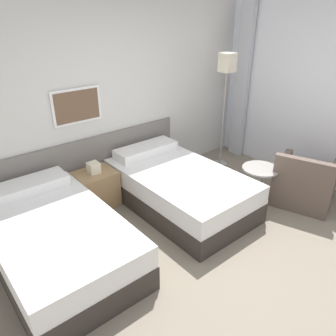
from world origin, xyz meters
name	(u,v)px	position (x,y,z in m)	size (l,w,h in m)	color
ground_plane	(232,257)	(0.00, 0.00, 0.00)	(16.00, 16.00, 0.00)	slate
wall_headboard	(114,99)	(-0.04, 2.17, 1.30)	(10.00, 0.10, 2.70)	silver
bed_near_door	(56,240)	(-1.44, 1.15, 0.26)	(1.15, 1.94, 0.64)	#332D28
bed_near_window	(179,188)	(0.24, 1.15, 0.26)	(1.15, 1.94, 0.64)	#332D28
nightstand	(96,189)	(-0.60, 1.85, 0.25)	(0.51, 0.43, 0.63)	#9E7A51
floor_lamp	(226,76)	(1.63, 1.66, 1.48)	(0.24, 0.24, 1.81)	#9E9993
side_table	(259,178)	(1.13, 0.53, 0.36)	(0.48, 0.48, 0.51)	gray
armchair	(304,185)	(1.61, 0.14, 0.26)	(0.97, 0.94, 0.75)	brown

